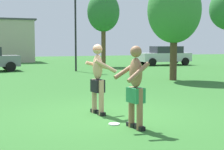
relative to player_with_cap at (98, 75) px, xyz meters
The scene contains 8 objects.
ground_plane 1.00m from the player_with_cap, 59.45° to the right, with size 80.00×80.00×0.00m, color #2D6628.
player_with_cap is the anchor object (origin of this frame).
player_in_green 1.67m from the player_with_cap, 81.45° to the right, with size 0.63×0.66×1.72m.
frisbee 1.52m from the player_with_cap, 91.80° to the right, with size 0.25×0.25×0.03m, color white.
car_silver_near_post 20.38m from the player_with_cap, 54.75° to the left, with size 4.40×2.23×1.58m.
lamp_post 13.63m from the player_with_cap, 76.92° to the left, with size 0.60×0.24×5.10m.
tree_left_field 18.36m from the player_with_cap, 69.40° to the left, with size 2.53×2.53×5.82m.
tree_behind_players 8.96m from the player_with_cap, 45.55° to the left, with size 2.58×2.58×4.97m.
Camera 1 is at (-2.82, -7.63, 1.76)m, focal length 53.32 mm.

